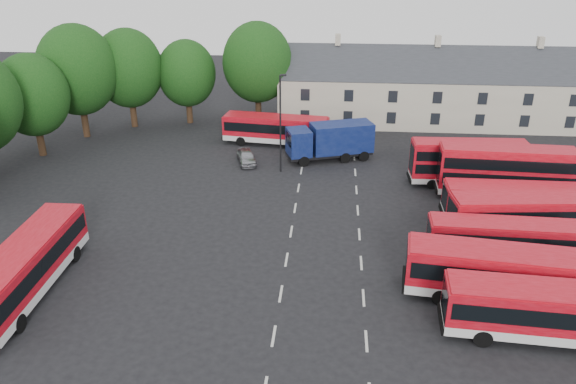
% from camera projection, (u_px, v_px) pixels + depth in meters
% --- Properties ---
extents(ground, '(140.00, 140.00, 0.00)m').
position_uv_depth(ground, '(289.00, 245.00, 39.53)').
color(ground, black).
rests_on(ground, ground).
extents(lane_markings, '(5.15, 33.80, 0.01)m').
position_uv_depth(lane_markings, '(325.00, 233.00, 41.15)').
color(lane_markings, beige).
rests_on(lane_markings, ground).
extents(treeline, '(29.92, 32.59, 12.01)m').
position_uv_depth(treeline, '(98.00, 82.00, 55.97)').
color(treeline, black).
rests_on(treeline, ground).
extents(terrace_houses, '(35.70, 7.13, 10.06)m').
position_uv_depth(terrace_houses, '(432.00, 91.00, 64.13)').
color(terrace_houses, beige).
rests_on(terrace_houses, ground).
extents(bus_row_a, '(11.36, 3.37, 3.17)m').
position_uv_depth(bus_row_a, '(554.00, 310.00, 29.44)').
color(bus_row_a, silver).
rests_on(bus_row_a, ground).
extents(bus_row_b, '(12.10, 4.12, 3.35)m').
position_uv_depth(bus_row_b, '(510.00, 272.00, 32.60)').
color(bus_row_b, silver).
rests_on(bus_row_b, ground).
extents(bus_row_c, '(9.91, 2.61, 2.78)m').
position_uv_depth(bus_row_c, '(504.00, 237.00, 37.11)').
color(bus_row_c, silver).
rests_on(bus_row_c, ground).
extents(bus_row_d, '(11.39, 3.69, 3.16)m').
position_uv_depth(bus_row_d, '(530.00, 213.00, 39.89)').
color(bus_row_d, silver).
rests_on(bus_row_d, ground).
extents(bus_row_e, '(10.67, 2.53, 3.01)m').
position_uv_depth(bus_row_e, '(517.00, 200.00, 42.01)').
color(bus_row_e, silver).
rests_on(bus_row_e, ground).
extents(bus_dd_south, '(10.86, 3.01, 4.41)m').
position_uv_depth(bus_dd_south, '(506.00, 170.00, 45.78)').
color(bus_dd_south, silver).
rests_on(bus_dd_south, ground).
extents(bus_dd_north, '(9.86, 2.65, 4.01)m').
position_uv_depth(bus_dd_north, '(469.00, 160.00, 48.31)').
color(bus_dd_north, silver).
rests_on(bus_dd_north, ground).
extents(bus_west, '(2.92, 11.68, 3.29)m').
position_uv_depth(bus_west, '(26.00, 264.00, 33.45)').
color(bus_west, silver).
rests_on(bus_west, ground).
extents(bus_north, '(11.09, 3.87, 3.07)m').
position_uv_depth(bus_north, '(276.00, 128.00, 58.14)').
color(bus_north, silver).
rests_on(bus_north, ground).
extents(box_truck, '(8.62, 5.04, 3.60)m').
position_uv_depth(box_truck, '(331.00, 140.00, 54.08)').
color(box_truck, black).
rests_on(box_truck, ground).
extents(silver_car, '(2.65, 4.16, 1.32)m').
position_uv_depth(silver_car, '(246.00, 157.00, 53.74)').
color(silver_car, '#999BA0').
rests_on(silver_car, ground).
extents(lamppost, '(0.63, 0.37, 9.04)m').
position_uv_depth(lamppost, '(281.00, 121.00, 50.12)').
color(lamppost, black).
rests_on(lamppost, ground).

